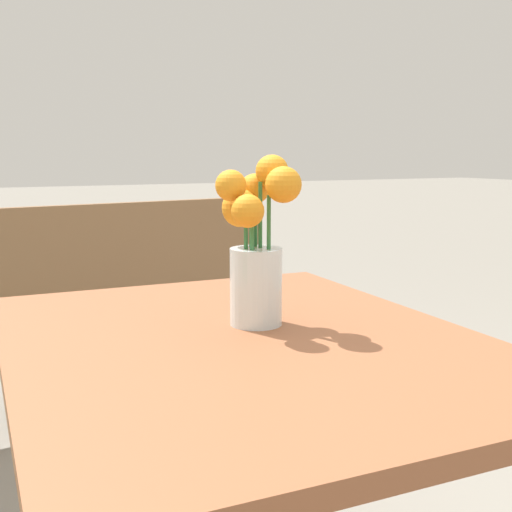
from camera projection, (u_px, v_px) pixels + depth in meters
table_front at (243, 398)px, 1.07m from camera, size 0.78×0.97×0.73m
flower_vase at (256, 250)px, 1.10m from camera, size 0.14×0.15×0.29m
bench_near at (7, 314)px, 2.20m from camera, size 2.01×0.61×0.85m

